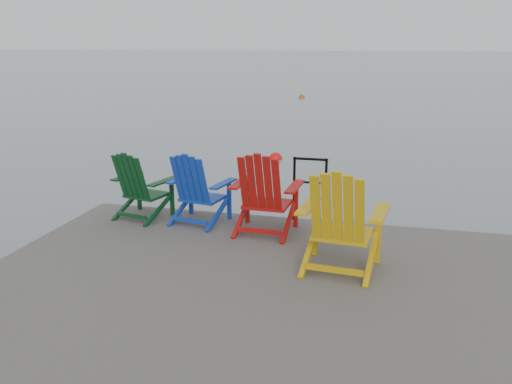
% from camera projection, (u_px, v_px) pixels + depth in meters
% --- Properties ---
extents(ground, '(400.00, 400.00, 0.00)m').
position_uv_depth(ground, '(247.00, 339.00, 5.53)').
color(ground, slate).
rests_on(ground, ground).
extents(dock, '(6.00, 5.00, 1.40)m').
position_uv_depth(dock, '(247.00, 308.00, 5.43)').
color(dock, '#2C2A27').
rests_on(dock, ground).
extents(handrail, '(0.48, 0.04, 0.90)m').
position_uv_depth(handrail, '(310.00, 183.00, 7.48)').
color(handrail, black).
rests_on(handrail, dock).
extents(chair_green, '(0.88, 0.84, 0.96)m').
position_uv_depth(chair_green, '(140.00, 185.00, 7.60)').
color(chair_green, '#0A3716').
rests_on(chair_green, dock).
extents(chair_blue, '(0.89, 0.84, 1.00)m').
position_uv_depth(chair_blue, '(198.00, 188.00, 7.39)').
color(chair_blue, '#0F32A1').
rests_on(chair_blue, dock).
extents(chair_red, '(0.89, 0.83, 1.09)m').
position_uv_depth(chair_red, '(264.00, 193.00, 6.97)').
color(chair_red, '#A00F0B').
rests_on(chair_red, dock).
extents(chair_yellow, '(0.99, 0.92, 1.16)m').
position_uv_depth(chair_yellow, '(341.00, 220.00, 5.79)').
color(chair_yellow, '#C9980B').
rests_on(chair_yellow, dock).
extents(buoy_a, '(0.34, 0.34, 0.34)m').
position_uv_depth(buoy_a, '(276.00, 159.00, 14.04)').
color(buoy_a, red).
rests_on(buoy_a, ground).
extents(buoy_b, '(0.35, 0.35, 0.35)m').
position_uv_depth(buoy_b, '(302.00, 98.00, 29.57)').
color(buoy_b, '#BB460B').
rests_on(buoy_b, ground).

